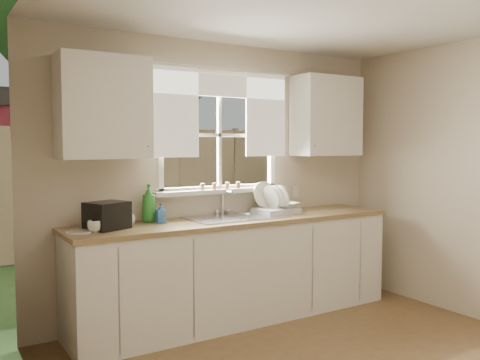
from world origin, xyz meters
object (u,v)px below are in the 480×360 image
dish_rack (275,206)px  black_appliance (107,215)px  soap_bottle_a (149,203)px  cup (95,226)px

dish_rack → black_appliance: 1.63m
dish_rack → soap_bottle_a: bearing=173.6°
dish_rack → soap_bottle_a: (-1.22, 0.14, 0.09)m
dish_rack → cup: dish_rack is taller
black_appliance → cup: bearing=-162.4°
soap_bottle_a → cup: bearing=-145.4°
black_appliance → dish_rack: bearing=-20.2°
black_appliance → soap_bottle_a: bearing=1.5°
soap_bottle_a → black_appliance: (-0.41, -0.18, -0.05)m
soap_bottle_a → cup: soap_bottle_a is taller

